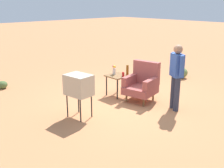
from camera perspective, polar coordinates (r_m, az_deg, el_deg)
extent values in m
plane|color=#C17A4C|center=(7.39, 3.91, -3.56)|extent=(60.00, 60.00, 0.00)
cylinder|color=brown|center=(7.27, 3.09, -2.99)|extent=(0.05, 0.05, 0.22)
cylinder|color=brown|center=(7.02, 6.77, -3.84)|extent=(0.05, 0.05, 0.22)
cylinder|color=brown|center=(7.70, 5.23, -1.87)|extent=(0.05, 0.05, 0.22)
cylinder|color=brown|center=(7.46, 8.75, -2.63)|extent=(0.05, 0.05, 0.22)
cube|color=#9E4C47|center=(7.29, 6.01, -1.26)|extent=(0.90, 0.90, 0.20)
cube|color=#9E4C47|center=(7.44, 7.34, 2.45)|extent=(0.78, 0.31, 0.64)
cube|color=#9E4C47|center=(7.37, 3.91, 0.89)|extent=(0.27, 0.70, 0.26)
cube|color=#9E4C47|center=(7.07, 8.32, 0.04)|extent=(0.27, 0.70, 0.26)
cylinder|color=black|center=(7.71, -1.18, -0.38)|extent=(0.04, 0.04, 0.57)
cylinder|color=black|center=(7.40, 1.14, -1.14)|extent=(0.04, 0.04, 0.57)
cylinder|color=black|center=(8.00, 1.21, 0.28)|extent=(0.04, 0.04, 0.57)
cylinder|color=black|center=(7.70, 3.53, -0.43)|extent=(0.04, 0.04, 0.57)
cube|color=brown|center=(7.61, 1.19, 1.76)|extent=(0.56, 0.56, 0.03)
cylinder|color=black|center=(6.29, -4.38, -4.68)|extent=(0.03, 0.03, 0.55)
cylinder|color=black|center=(6.59, -7.16, -3.75)|extent=(0.03, 0.03, 0.55)
cylinder|color=black|center=(6.06, -6.73, -5.64)|extent=(0.03, 0.03, 0.55)
cylinder|color=black|center=(6.36, -9.50, -4.63)|extent=(0.03, 0.03, 0.55)
cube|color=#BCB299|center=(6.15, -7.13, -0.20)|extent=(0.65, 0.52, 0.48)
cube|color=#383D3F|center=(6.30, -5.65, 0.27)|extent=(0.42, 0.07, 0.34)
cylinder|color=#2D3347|center=(6.93, 12.94, -1.63)|extent=(0.14, 0.14, 0.86)
cylinder|color=#2D3347|center=(6.76, 13.62, -2.16)|extent=(0.14, 0.14, 0.86)
cube|color=#3356A8|center=(6.66, 13.69, 3.90)|extent=(0.42, 0.38, 0.56)
cylinder|color=#3356A8|center=(6.86, 12.88, 4.59)|extent=(0.09, 0.09, 0.50)
cylinder|color=#3356A8|center=(6.44, 14.60, 3.65)|extent=(0.09, 0.09, 0.50)
sphere|color=#A37556|center=(6.58, 13.93, 7.21)|extent=(0.22, 0.22, 0.22)
cylinder|color=brown|center=(7.56, 3.30, 2.93)|extent=(0.07, 0.07, 0.30)
cylinder|color=red|center=(7.49, 2.38, 2.09)|extent=(0.07, 0.07, 0.12)
cylinder|color=silver|center=(7.68, 0.46, 2.72)|extent=(0.09, 0.09, 0.18)
sphere|color=yellow|center=(7.65, 0.46, 3.74)|extent=(0.07, 0.07, 0.07)
sphere|color=#E04C66|center=(7.69, 0.31, 3.80)|extent=(0.07, 0.07, 0.07)
sphere|color=orange|center=(7.62, 0.56, 3.67)|extent=(0.07, 0.07, 0.07)
ellipsoid|color=#516B38|center=(9.05, -22.33, -0.14)|extent=(0.31, 0.31, 0.24)
ellipsoid|color=olive|center=(9.85, 14.39, 2.40)|extent=(0.50, 0.50, 0.39)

